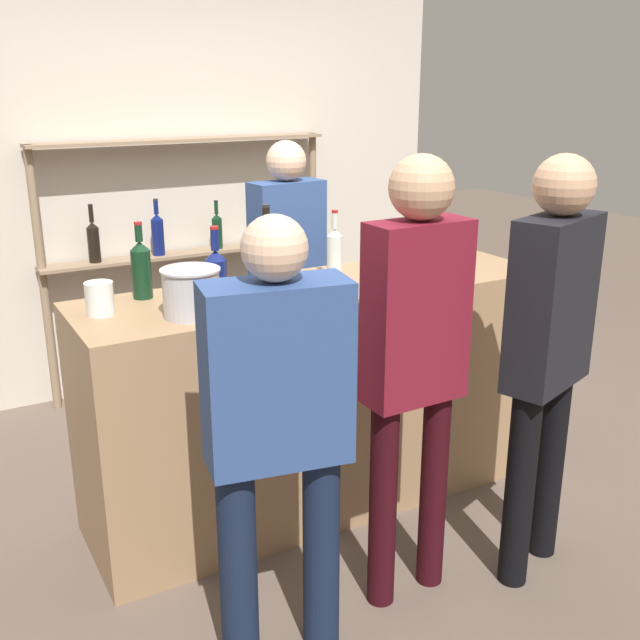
{
  "coord_description": "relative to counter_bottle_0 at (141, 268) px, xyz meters",
  "views": [
    {
      "loc": [
        -1.61,
        -2.85,
        1.99
      ],
      "look_at": [
        0.0,
        0.0,
        0.92
      ],
      "focal_mm": 42.0,
      "sensor_mm": 36.0,
      "label": 1
    }
  ],
  "objects": [
    {
      "name": "ground_plane",
      "position": [
        0.76,
        -0.21,
        -1.22
      ],
      "size": [
        16.0,
        16.0,
        0.0
      ],
      "primitive_type": "plane",
      "color": "brown"
    },
    {
      "name": "wine_glass",
      "position": [
        1.69,
        -0.04,
        -0.01
      ],
      "size": [
        0.08,
        0.08,
        0.16
      ],
      "color": "silver",
      "rests_on": "bar_counter"
    },
    {
      "name": "server_behind_counter",
      "position": [
        1.01,
        0.62,
        -0.23
      ],
      "size": [
        0.43,
        0.22,
        1.67
      ],
      "rotation": [
        0.0,
        0.0,
        -1.48
      ],
      "color": "#121C33",
      "rests_on": "ground_plane"
    },
    {
      "name": "counter_bottle_1",
      "position": [
        0.87,
        -0.14,
        -0.0
      ],
      "size": [
        0.07,
        0.07,
        0.33
      ],
      "color": "silver",
      "rests_on": "bar_counter"
    },
    {
      "name": "counter_bottle_0",
      "position": [
        0.0,
        0.0,
        0.0
      ],
      "size": [
        0.08,
        0.08,
        0.33
      ],
      "color": "black",
      "rests_on": "bar_counter"
    },
    {
      "name": "counter_bottle_3",
      "position": [
        0.25,
        -0.22,
        -0.01
      ],
      "size": [
        0.09,
        0.09,
        0.32
      ],
      "color": "#0F1956",
      "rests_on": "bar_counter"
    },
    {
      "name": "counter_bottle_2",
      "position": [
        0.53,
        -0.13,
        0.01
      ],
      "size": [
        0.09,
        0.09,
        0.38
      ],
      "color": "black",
      "rests_on": "bar_counter"
    },
    {
      "name": "customer_right",
      "position": [
        1.26,
        -1.12,
        -0.19
      ],
      "size": [
        0.46,
        0.31,
        1.73
      ],
      "rotation": [
        0.0,
        0.0,
        1.9
      ],
      "color": "black",
      "rests_on": "ground_plane"
    },
    {
      "name": "back_wall",
      "position": [
        0.76,
        1.71,
        0.18
      ],
      "size": [
        3.82,
        0.12,
        2.8
      ],
      "primitive_type": "cube",
      "color": "beige",
      "rests_on": "ground_plane"
    },
    {
      "name": "bar_counter",
      "position": [
        0.76,
        -0.21,
        -0.67
      ],
      "size": [
        2.22,
        0.64,
        1.09
      ],
      "primitive_type": "cube",
      "color": "#997551",
      "rests_on": "ground_plane"
    },
    {
      "name": "customer_center",
      "position": [
        0.71,
        -1.0,
        -0.16
      ],
      "size": [
        0.39,
        0.23,
        1.75
      ],
      "rotation": [
        0.0,
        0.0,
        1.58
      ],
      "color": "black",
      "rests_on": "ground_plane"
    },
    {
      "name": "customer_left",
      "position": [
        0.12,
        -1.05,
        -0.29
      ],
      "size": [
        0.5,
        0.29,
        1.6
      ],
      "rotation": [
        0.0,
        0.0,
        1.39
      ],
      "color": "#121C33",
      "rests_on": "ground_plane"
    },
    {
      "name": "back_shelf",
      "position": [
        0.75,
        1.53,
        -0.14
      ],
      "size": [
        1.9,
        0.18,
        1.63
      ],
      "color": "#897056",
      "rests_on": "ground_plane"
    },
    {
      "name": "counter_bottle_4",
      "position": [
        1.23,
        -0.34,
        -0.01
      ],
      "size": [
        0.09,
        0.09,
        0.34
      ],
      "color": "#0F1956",
      "rests_on": "bar_counter"
    },
    {
      "name": "ice_bucket",
      "position": [
        0.09,
        -0.35,
        -0.03
      ],
      "size": [
        0.24,
        0.24,
        0.19
      ],
      "color": "#B2B2B7",
      "rests_on": "bar_counter"
    },
    {
      "name": "cork_jar",
      "position": [
        -0.22,
        -0.15,
        -0.07
      ],
      "size": [
        0.11,
        0.11,
        0.13
      ],
      "color": "silver",
      "rests_on": "bar_counter"
    }
  ]
}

